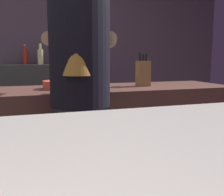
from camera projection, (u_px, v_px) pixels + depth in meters
The scene contains 9 objects.
wall_back at pixel (40, 41), 3.31m from camera, with size 5.20×0.10×2.70m, color #4E404E.
prep_counter at pixel (100, 145), 2.05m from camera, with size 2.10×0.60×0.92m, color brown.
back_shelf at pixel (46, 108), 3.17m from camera, with size 0.99×0.36×1.06m, color #343737.
bartender at pixel (80, 88), 1.48m from camera, with size 0.50×0.55×1.67m.
knife_block at pixel (143, 73), 2.06m from camera, with size 0.10×0.08×0.26m.
mixing_bowl at pixel (58, 85), 1.89m from camera, with size 0.21×0.21×0.06m, color #D64A36.
chefs_knife at pixel (107, 87), 1.95m from camera, with size 0.24×0.03×0.01m, color silver.
bottle_soy at pixel (40, 56), 3.06m from camera, with size 0.07×0.07×0.26m.
bottle_olive_oil at pixel (25, 57), 3.10m from camera, with size 0.06×0.06×0.23m.
Camera 1 is at (-0.17, -1.30, 1.14)m, focal length 41.62 mm.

